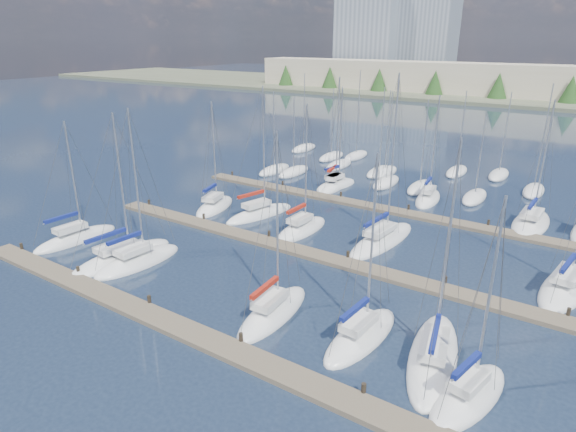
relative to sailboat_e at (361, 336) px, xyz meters
The scene contains 22 objects.
ground 53.38m from the sailboat_e, 100.45° to the left, with size 400.00×400.00×0.00m, color #222F44.
dock_near 11.13m from the sailboat_e, 150.44° to the right, with size 44.00×1.93×1.10m.
dock_mid 12.89m from the sailboat_e, 138.67° to the left, with size 44.00×1.93×1.10m.
dock_far 24.50m from the sailboat_e, 113.27° to the left, with size 44.00×1.93×1.10m.
sailboat_e is the anchor object (origin of this frame).
sailboat_p 28.93m from the sailboat_e, 100.47° to the left, with size 3.23×7.36×12.30m.
sailboat_a 28.15m from the sailboat_e, behind, with size 2.86×8.03×11.47m.
sailboat_o 31.89m from the sailboat_e, 120.99° to the left, with size 3.72×7.00×12.70m.
sailboat_h 26.99m from the sailboat_e, 150.92° to the left, with size 4.46×7.43×11.96m.
sailboat_d 6.08m from the sailboat_e, behind, with size 3.03×8.00×12.92m.
sailboat_b 21.41m from the sailboat_e, behind, with size 3.65×9.51×12.72m.
sailboat_k 15.38m from the sailboat_e, 108.45° to the left, with size 3.74×10.54×15.38m.
sailboat_g 7.06m from the sailboat_e, 14.27° to the right, with size 3.73×7.05×11.54m.
sailboat_i 22.91m from the sailboat_e, 142.44° to the left, with size 4.36×8.73×13.76m.
sailboat_q 27.14m from the sailboat_e, 77.99° to the left, with size 3.46×8.99×12.77m.
sailboat_n 31.95m from the sailboat_e, 121.35° to the left, with size 3.56×7.87×13.78m.
sailboat_j 17.72m from the sailboat_e, 133.86° to the left, with size 2.75×7.45×12.59m.
sailboat_f 4.34m from the sailboat_e, ahead, with size 4.46×9.79×13.40m.
sailboat_m 17.10m from the sailboat_e, 54.87° to the left, with size 4.23×9.75×13.00m.
sailboat_c 19.76m from the sailboat_e, behind, with size 3.56×8.08×13.18m.
distant_boats 38.88m from the sailboat_e, 111.14° to the left, with size 36.93×20.75×13.30m.
shoreline 144.29m from the sailboat_e, 99.17° to the left, with size 400.00×60.00×38.00m.
Camera 1 is at (19.76, -15.77, 17.34)m, focal length 30.00 mm.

